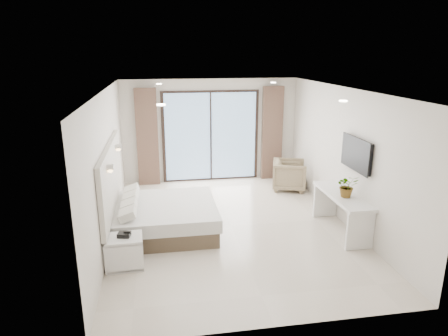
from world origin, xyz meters
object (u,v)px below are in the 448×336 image
at_px(nightstand, 125,252).
at_px(armchair, 289,174).
at_px(console_desk, 342,204).
at_px(bed, 164,217).

distance_m(nightstand, armchair, 5.02).
bearing_deg(armchair, nightstand, 147.48).
xyz_separation_m(nightstand, console_desk, (4.02, 0.68, 0.30)).
distance_m(bed, armchair, 3.75).
bearing_deg(nightstand, armchair, 37.60).
xyz_separation_m(bed, armchair, (3.18, 1.99, 0.12)).
height_order(bed, armchair, armchair).
relative_size(console_desk, armchair, 2.05).
bearing_deg(console_desk, armchair, 94.26).
distance_m(console_desk, armchair, 2.57).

